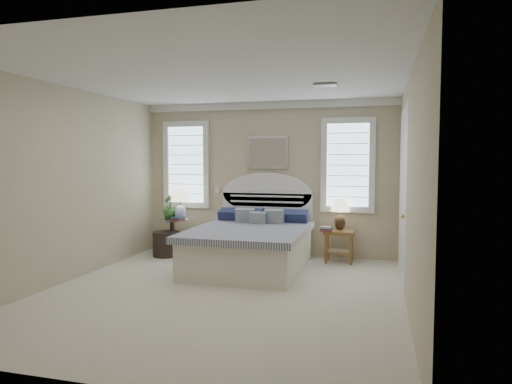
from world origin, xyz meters
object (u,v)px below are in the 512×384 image
object	(u,v)px
nightstand_right	(339,239)
lamp_right	(340,210)
lamp_left	(180,200)
bed	(252,243)
floor_pot	(166,244)
side_table_left	(172,233)

from	to	relation	value
nightstand_right	lamp_right	world-z (taller)	lamp_right
lamp_left	lamp_right	distance (m)	2.81
nightstand_right	lamp_left	world-z (taller)	lamp_left
bed	lamp_left	distance (m)	1.72
floor_pot	lamp_left	size ratio (longest dim) A/B	0.84
lamp_left	lamp_right	xyz separation A→B (m)	(2.80, 0.19, -0.12)
bed	lamp_left	world-z (taller)	bed
nightstand_right	lamp_left	xyz separation A→B (m)	(-2.80, -0.08, 0.59)
floor_pot	lamp_right	bearing A→B (deg)	7.60
side_table_left	lamp_right	xyz separation A→B (m)	(2.95, 0.21, 0.47)
bed	floor_pot	distance (m)	1.73
lamp_left	bed	bearing A→B (deg)	-22.12
floor_pot	lamp_right	xyz separation A→B (m)	(2.98, 0.40, 0.64)
side_table_left	lamp_right	world-z (taller)	lamp_right
lamp_right	side_table_left	bearing A→B (deg)	-175.99
side_table_left	floor_pot	size ratio (longest dim) A/B	1.33
side_table_left	floor_pot	bearing A→B (deg)	-97.75
bed	lamp_left	size ratio (longest dim) A/B	4.06
floor_pot	lamp_left	world-z (taller)	lamp_left
side_table_left	floor_pot	distance (m)	0.26
side_table_left	lamp_left	size ratio (longest dim) A/B	1.12
lamp_left	side_table_left	bearing A→B (deg)	-173.73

